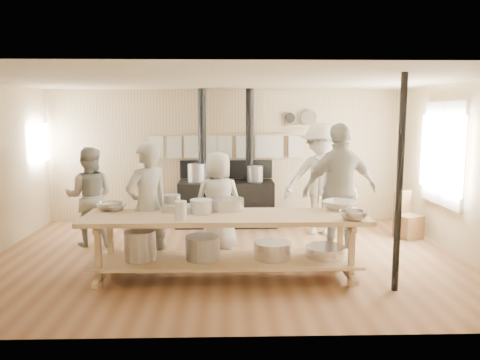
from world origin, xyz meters
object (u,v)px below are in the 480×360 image
object	(u,v)px
roasting_pan	(181,208)
prep_table	(225,240)
chair	(408,224)
cook_left	(90,197)
cook_far_left	(148,207)
stove	(226,198)
cook_by_window	(321,179)
cook_right	(340,190)
cook_center	(218,202)

from	to	relation	value
roasting_pan	prep_table	bearing A→B (deg)	-19.98
chair	cook_left	bearing A→B (deg)	160.36
cook_far_left	roasting_pan	world-z (taller)	cook_far_left
cook_left	roasting_pan	world-z (taller)	cook_left
stove	cook_by_window	distance (m)	1.90
stove	cook_right	size ratio (longest dim) A/B	1.30
cook_far_left	roasting_pan	size ratio (longest dim) A/B	4.28
cook_center	roasting_pan	distance (m)	1.17
prep_table	chair	world-z (taller)	prep_table
cook_left	cook_right	size ratio (longest dim) A/B	0.80
prep_table	cook_by_window	xyz separation A→B (m)	(1.68, 2.26, 0.47)
cook_center	chair	size ratio (longest dim) A/B	1.96
stove	cook_center	distance (m)	1.76
stove	cook_far_left	xyz separation A→B (m)	(-1.05, -2.66, 0.36)
stove	cook_left	xyz separation A→B (m)	(-2.21, -1.34, 0.28)
cook_right	cook_left	bearing A→B (deg)	-23.98
stove	cook_right	bearing A→B (deg)	-50.40
cook_right	chair	distance (m)	1.93
prep_table	cook_center	bearing A→B (deg)	95.09
cook_by_window	cook_center	bearing A→B (deg)	-140.08
prep_table	cook_by_window	bearing A→B (deg)	53.41
cook_far_left	cook_right	distance (m)	2.82
cook_left	cook_right	bearing A→B (deg)	164.81
prep_table	cook_right	world-z (taller)	cook_right
stove	roasting_pan	xyz separation A→B (m)	(-0.59, -2.80, 0.37)
cook_far_left	cook_right	xyz separation A→B (m)	(2.75, 0.60, 0.12)
prep_table	cook_left	distance (m)	2.79
cook_left	cook_by_window	world-z (taller)	cook_by_window
cook_left	cook_center	xyz separation A→B (m)	(2.09, -0.40, -0.02)
cook_right	stove	bearing A→B (deg)	-63.93
chair	roasting_pan	size ratio (longest dim) A/B	1.93
cook_center	cook_by_window	size ratio (longest dim) A/B	0.79
stove	chair	distance (m)	3.33
cook_left	cook_center	size ratio (longest dim) A/B	1.03
cook_left	cook_by_window	size ratio (longest dim) A/B	0.81
cook_far_left	stove	bearing A→B (deg)	-154.30
cook_far_left	cook_center	size ratio (longest dim) A/B	1.13
chair	stove	bearing A→B (deg)	138.94
cook_left	cook_center	world-z (taller)	cook_left
stove	cook_far_left	distance (m)	2.88
cook_by_window	stove	bearing A→B (deg)	166.89
cook_far_left	chair	xyz separation A→B (m)	(4.20, 1.62, -0.65)
chair	cook_by_window	bearing A→B (deg)	146.37
cook_left	chair	size ratio (longest dim) A/B	2.01
cook_far_left	chair	distance (m)	4.54
cook_by_window	chair	bearing A→B (deg)	0.37
cook_left	roasting_pan	size ratio (longest dim) A/B	3.88
cook_right	roasting_pan	xyz separation A→B (m)	(-2.29, -0.75, -0.10)
cook_by_window	roasting_pan	xyz separation A→B (m)	(-2.27, -2.05, -0.09)
cook_left	cook_by_window	xyz separation A→B (m)	(3.88, 0.58, 0.19)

